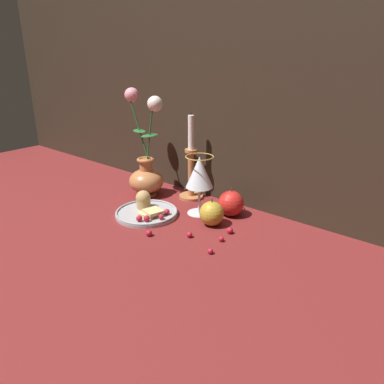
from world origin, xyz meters
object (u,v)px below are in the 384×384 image
object	(u,v)px
wine_glass	(199,174)
candlestick	(191,171)
plate_with_pastries	(146,210)
apple_near_glass	(231,203)
vase	(146,168)
apple_beside_vase	(212,213)

from	to	relation	value
wine_glass	candlestick	size ratio (longest dim) A/B	0.63
plate_with_pastries	apple_near_glass	distance (m)	0.27
candlestick	apple_near_glass	xyz separation A→B (m)	(0.20, -0.04, -0.06)
wine_glass	apple_near_glass	distance (m)	0.14
vase	plate_with_pastries	xyz separation A→B (m)	(0.13, -0.13, -0.09)
candlestick	apple_near_glass	size ratio (longest dim) A/B	3.23
vase	apple_near_glass	distance (m)	0.35
wine_glass	candlestick	distance (m)	0.14
vase	plate_with_pastries	world-z (taller)	vase
wine_glass	apple_beside_vase	world-z (taller)	wine_glass
plate_with_pastries	apple_near_glass	bearing A→B (deg)	38.91
plate_with_pastries	apple_beside_vase	bearing A→B (deg)	19.93
plate_with_pastries	wine_glass	size ratio (longest dim) A/B	1.04
vase	candlestick	world-z (taller)	vase
wine_glass	candlestick	bearing A→B (deg)	140.91
wine_glass	apple_beside_vase	bearing A→B (deg)	-27.38
vase	wine_glass	distance (m)	0.26
wine_glass	apple_beside_vase	size ratio (longest dim) A/B	2.21
candlestick	apple_beside_vase	distance (m)	0.24
candlestick	apple_beside_vase	size ratio (longest dim) A/B	3.51
wine_glass	apple_near_glass	xyz separation A→B (m)	(0.09, 0.05, -0.09)
plate_with_pastries	apple_near_glass	xyz separation A→B (m)	(0.21, 0.17, 0.03)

